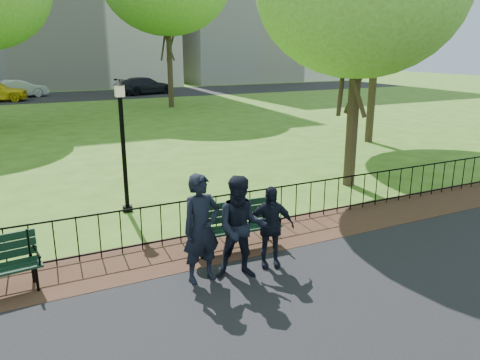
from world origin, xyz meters
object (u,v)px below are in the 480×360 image
person_mid (241,228)px  person_left (201,229)px  sedan_silver (18,89)px  sedan_dark (145,86)px  person_right (270,227)px  lamppost (123,143)px  park_bench_main (217,222)px

person_mid → person_left: bearing=-174.3°
person_left → sedan_silver: size_ratio=0.43×
sedan_silver → sedan_dark: (9.93, -1.60, 0.01)m
person_right → sedan_dark: 34.32m
person_left → lamppost: bearing=88.3°
park_bench_main → lamppost: 3.51m
person_mid → sedan_silver: person_mid is taller
park_bench_main → sedan_dark: sedan_dark is taller
lamppost → person_right: bearing=-69.0°
person_right → lamppost: bearing=130.0°
park_bench_main → person_mid: 1.13m
park_bench_main → lamppost: (-0.97, 3.20, 1.07)m
person_mid → sedan_dark: size_ratio=0.36×
lamppost → person_mid: bearing=-77.6°
park_bench_main → person_mid: size_ratio=1.10×
park_bench_main → person_left: 1.17m
person_left → sedan_silver: 35.15m
park_bench_main → person_mid: (-0.03, -1.10, 0.27)m
sedan_silver → sedan_dark: size_ratio=0.87×
park_bench_main → person_right: size_ratio=1.31×
person_mid → sedan_dark: (7.80, 33.72, -0.18)m
lamppost → sedan_dark: size_ratio=0.63×
person_left → sedan_dark: 34.57m
person_mid → sedan_silver: (-2.12, 35.31, -0.19)m
lamppost → sedan_silver: 31.06m
person_right → sedan_silver: person_right is taller
person_left → person_mid: 0.68m
sedan_dark → park_bench_main: bearing=151.7°
lamppost → sedan_dark: lamppost is taller
person_mid → park_bench_main: bearing=110.6°
sedan_silver → person_left: bearing=162.6°
person_left → person_mid: bearing=-22.1°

